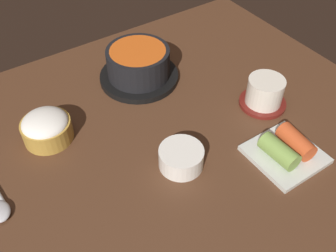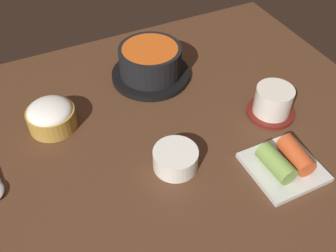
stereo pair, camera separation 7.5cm
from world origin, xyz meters
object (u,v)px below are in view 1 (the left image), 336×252
stone_pot (139,65)px  rice_bowl (46,127)px  kimchi_plate (286,150)px  tea_cup_with_saucer (265,93)px  banchan_cup_center (182,157)px

stone_pot → rice_bowl: bearing=-165.5°
rice_bowl → kimchi_plate: bearing=-39.7°
rice_bowl → tea_cup_with_saucer: size_ratio=0.96×
banchan_cup_center → stone_pot: bearing=76.0°
stone_pot → banchan_cup_center: stone_pot is taller
rice_bowl → tea_cup_with_saucer: bearing=-20.8°
stone_pot → tea_cup_with_saucer: size_ratio=1.80×
rice_bowl → kimchi_plate: rice_bowl is taller
stone_pot → banchan_cup_center: size_ratio=2.19×
tea_cup_with_saucer → banchan_cup_center: 24.87cm
stone_pot → tea_cup_with_saucer: 28.81cm
stone_pot → kimchi_plate: 37.70cm
kimchi_plate → banchan_cup_center: bearing=152.1°
rice_bowl → kimchi_plate: (35.64, -29.61, -1.18)cm
tea_cup_with_saucer → kimchi_plate: 15.15cm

